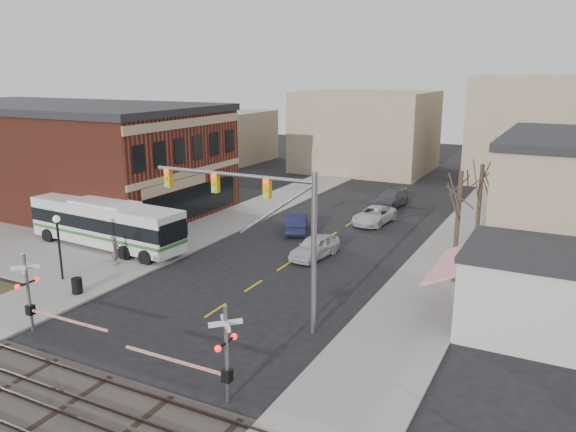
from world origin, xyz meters
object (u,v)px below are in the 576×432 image
at_px(transit_bus, 106,223).
at_px(street_lamp, 58,234).
at_px(traffic_signal_mast, 266,214).
at_px(rr_crossing_east, 217,353).
at_px(rr_crossing_west, 34,295).
at_px(car_d, 390,199).
at_px(pedestrian_near, 115,250).
at_px(car_b, 296,222).
at_px(trash_bin, 77,286).
at_px(pedestrian_far, 122,240).
at_px(car_a, 315,247).
at_px(car_c, 374,215).

distance_m(transit_bus, street_lamp, 6.76).
bearing_deg(traffic_signal_mast, rr_crossing_east, -76.06).
xyz_separation_m(rr_crossing_west, car_d, (7.46, 33.34, -1.21)).
relative_size(rr_crossing_east, pedestrian_near, 2.83).
height_order(car_b, car_d, same).
height_order(trash_bin, car_b, car_b).
relative_size(transit_bus, rr_crossing_east, 2.33).
xyz_separation_m(traffic_signal_mast, pedestrian_far, (-14.43, 5.01, -4.69)).
distance_m(car_d, pedestrian_near, 26.69).
bearing_deg(transit_bus, car_d, 56.32).
xyz_separation_m(traffic_signal_mast, car_b, (-6.09, 15.65, -4.94)).
relative_size(rr_crossing_west, car_a, 1.24).
bearing_deg(traffic_signal_mast, street_lamp, -177.18).
bearing_deg(rr_crossing_east, pedestrian_far, 143.53).
xyz_separation_m(traffic_signal_mast, street_lamp, (-13.97, -0.69, -2.68)).
bearing_deg(rr_crossing_west, rr_crossing_east, -3.80).
bearing_deg(trash_bin, car_c, 66.23).
distance_m(street_lamp, car_b, 18.28).
distance_m(traffic_signal_mast, pedestrian_near, 14.05).
xyz_separation_m(traffic_signal_mast, car_d, (-1.96, 27.15, -4.94)).
distance_m(traffic_signal_mast, rr_crossing_west, 11.87).
relative_size(car_a, pedestrian_far, 2.56).
relative_size(car_d, pedestrian_near, 2.65).
xyz_separation_m(street_lamp, pedestrian_near, (0.99, 3.53, -1.91)).
bearing_deg(car_a, car_b, 134.50).
bearing_deg(car_a, street_lamp, -129.80).
distance_m(rr_crossing_west, pedestrian_far, 12.30).
relative_size(transit_bus, traffic_signal_mast, 1.41).
bearing_deg(transit_bus, pedestrian_far, -14.79).
bearing_deg(street_lamp, trash_bin, -25.18).
bearing_deg(car_c, pedestrian_near, -117.79).
relative_size(transit_bus, rr_crossing_west, 2.33).
height_order(rr_crossing_west, car_a, rr_crossing_west).
relative_size(trash_bin, car_d, 0.17).
xyz_separation_m(rr_crossing_east, street_lamp, (-15.69, 6.24, 1.05)).
xyz_separation_m(car_c, pedestrian_near, (-11.61, -18.01, 0.40)).
height_order(trash_bin, pedestrian_far, pedestrian_far).
bearing_deg(pedestrian_far, rr_crossing_west, -103.85).
bearing_deg(pedestrian_far, rr_crossing_east, -74.43).
bearing_deg(rr_crossing_west, street_lamp, 129.61).
xyz_separation_m(rr_crossing_west, trash_bin, (-1.97, 4.28, -1.39)).
distance_m(transit_bus, car_b, 14.48).
bearing_deg(trash_bin, pedestrian_far, 113.76).
xyz_separation_m(car_c, car_d, (-0.60, 6.30, 0.05)).
xyz_separation_m(traffic_signal_mast, pedestrian_near, (-12.97, 2.85, -4.59)).
distance_m(street_lamp, pedestrian_far, 6.06).
bearing_deg(pedestrian_near, car_b, -51.78).
distance_m(car_d, pedestrian_far, 25.41).
relative_size(car_d, pedestrian_far, 2.96).
relative_size(transit_bus, car_a, 2.88).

